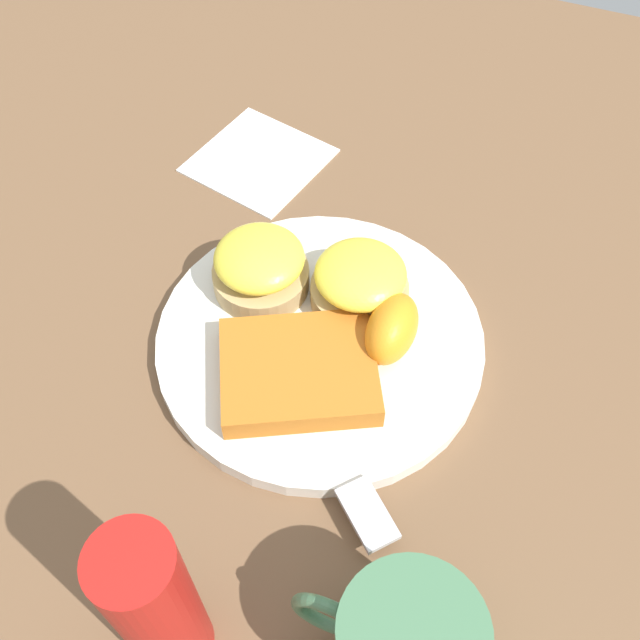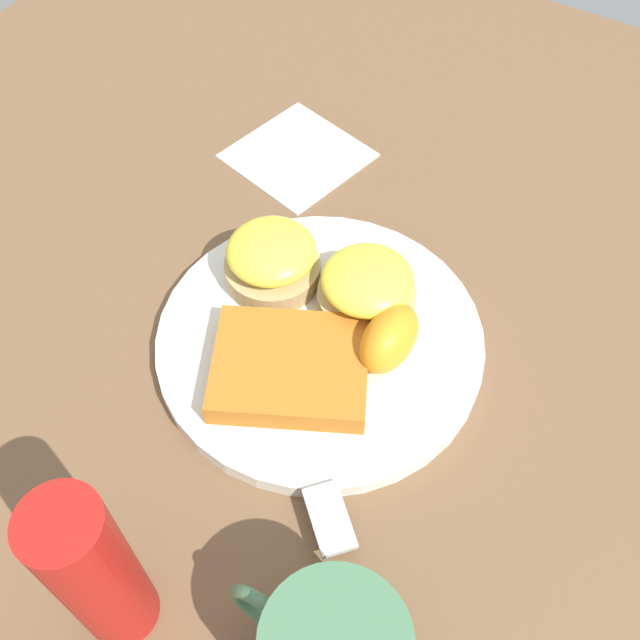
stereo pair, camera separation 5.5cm
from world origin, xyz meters
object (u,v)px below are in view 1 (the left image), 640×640
object	(u,v)px
sandwich_benedict_right	(260,267)
orange_wedge	(392,329)
hashbrown_patty	(293,369)
sandwich_benedict_left	(360,283)
condiment_bottle	(159,608)
fork	(316,423)

from	to	relation	value
sandwich_benedict_right	orange_wedge	world-z (taller)	sandwich_benedict_right
hashbrown_patty	orange_wedge	size ratio (longest dim) A/B	1.86
sandwich_benedict_left	sandwich_benedict_right	distance (m)	0.08
condiment_bottle	hashbrown_patty	bearing A→B (deg)	-88.14
sandwich_benedict_left	fork	distance (m)	0.12
condiment_bottle	sandwich_benedict_left	bearing A→B (deg)	-93.01
orange_wedge	fork	world-z (taller)	orange_wedge
hashbrown_patty	fork	xyz separation A→B (m)	(-0.03, 0.03, -0.01)
orange_wedge	condiment_bottle	bearing A→B (deg)	78.25
hashbrown_patty	orange_wedge	distance (m)	0.08
orange_wedge	condiment_bottle	xyz separation A→B (m)	(0.05, 0.24, 0.04)
condiment_bottle	fork	bearing A→B (deg)	-98.54
fork	sandwich_benedict_left	bearing A→B (deg)	-85.16
fork	condiment_bottle	world-z (taller)	condiment_bottle
sandwich_benedict_right	fork	distance (m)	0.13
fork	hashbrown_patty	bearing A→B (deg)	-45.36
sandwich_benedict_right	orange_wedge	bearing A→B (deg)	171.09
sandwich_benedict_left	hashbrown_patty	world-z (taller)	sandwich_benedict_left
hashbrown_patty	fork	world-z (taller)	hashbrown_patty
orange_wedge	hashbrown_patty	bearing A→B (deg)	42.41
sandwich_benedict_right	sandwich_benedict_left	bearing A→B (deg)	-169.99
fork	condiment_bottle	xyz separation A→B (m)	(0.02, 0.16, 0.06)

